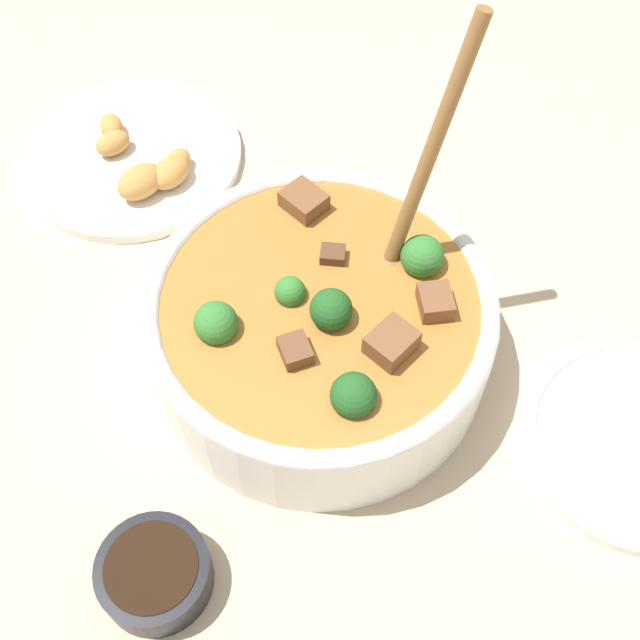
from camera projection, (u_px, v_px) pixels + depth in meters
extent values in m
plane|color=#C6B293|center=(320.00, 356.00, 0.72)|extent=(4.00, 4.00, 0.00)
cylinder|color=white|center=(320.00, 331.00, 0.68)|extent=(0.29, 0.29, 0.09)
torus|color=white|center=(320.00, 303.00, 0.65)|extent=(0.29, 0.29, 0.02)
cylinder|color=#B27533|center=(320.00, 321.00, 0.67)|extent=(0.27, 0.27, 0.06)
sphere|color=#235B23|center=(353.00, 395.00, 0.59)|extent=(0.04, 0.04, 0.04)
cylinder|color=#6B9956|center=(352.00, 411.00, 0.61)|extent=(0.01, 0.01, 0.02)
sphere|color=#235B23|center=(331.00, 309.00, 0.63)|extent=(0.03, 0.03, 0.03)
cylinder|color=#6B9956|center=(331.00, 327.00, 0.65)|extent=(0.01, 0.01, 0.02)
sphere|color=#387F33|center=(422.00, 256.00, 0.66)|extent=(0.04, 0.04, 0.04)
cylinder|color=#6B9956|center=(419.00, 275.00, 0.68)|extent=(0.01, 0.01, 0.02)
sphere|color=#387F33|center=(289.00, 295.00, 0.64)|extent=(0.03, 0.03, 0.03)
cylinder|color=#6B9956|center=(290.00, 308.00, 0.66)|extent=(0.01, 0.01, 0.01)
sphere|color=#387F33|center=(216.00, 323.00, 0.63)|extent=(0.04, 0.04, 0.04)
cylinder|color=#6B9956|center=(219.00, 340.00, 0.65)|extent=(0.01, 0.01, 0.02)
cube|color=brown|center=(330.00, 256.00, 0.67)|extent=(0.02, 0.02, 0.02)
cube|color=brown|center=(435.00, 304.00, 0.64)|extent=(0.04, 0.03, 0.02)
cube|color=brown|center=(295.00, 352.00, 0.62)|extent=(0.03, 0.03, 0.02)
cube|color=brown|center=(391.00, 345.00, 0.62)|extent=(0.05, 0.04, 0.03)
cube|color=brown|center=(304.00, 204.00, 0.70)|extent=(0.04, 0.05, 0.03)
ellipsoid|color=olive|center=(389.00, 261.00, 0.68)|extent=(0.04, 0.03, 0.01)
cylinder|color=olive|center=(431.00, 152.00, 0.59)|extent=(0.06, 0.05, 0.22)
cylinder|color=black|center=(155.00, 574.00, 0.60)|extent=(0.08, 0.08, 0.04)
cylinder|color=black|center=(152.00, 569.00, 0.58)|extent=(0.07, 0.07, 0.01)
cylinder|color=white|center=(637.00, 441.00, 0.67)|extent=(0.19, 0.19, 0.01)
torus|color=white|center=(639.00, 438.00, 0.66)|extent=(0.19, 0.19, 0.01)
cylinder|color=white|center=(132.00, 156.00, 0.85)|extent=(0.23, 0.23, 0.01)
ellipsoid|color=#CC8E47|center=(113.00, 143.00, 0.83)|extent=(0.05, 0.04, 0.02)
ellipsoid|color=#CC8E47|center=(111.00, 127.00, 0.85)|extent=(0.04, 0.04, 0.02)
ellipsoid|color=#CC8E47|center=(177.00, 162.00, 0.82)|extent=(0.04, 0.03, 0.02)
ellipsoid|color=#CC8E47|center=(170.00, 173.00, 0.81)|extent=(0.05, 0.05, 0.03)
ellipsoid|color=#CC8E47|center=(141.00, 182.00, 0.80)|extent=(0.06, 0.06, 0.03)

